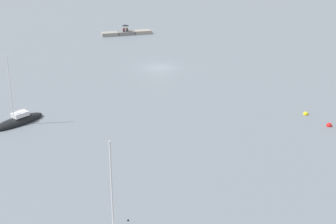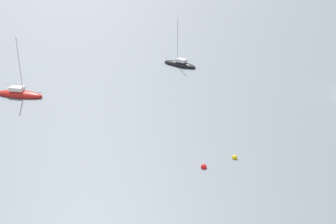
% 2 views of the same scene
% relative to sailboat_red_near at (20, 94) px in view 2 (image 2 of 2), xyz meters
% --- Properties ---
extents(sailboat_red_near, '(5.00, 6.19, 7.98)m').
position_rel_sailboat_red_near_xyz_m(sailboat_red_near, '(0.00, 0.00, 0.00)').
color(sailboat_red_near, red).
rests_on(sailboat_red_near, ground_plane).
extents(sailboat_black_mid, '(5.74, 4.52, 7.47)m').
position_rel_sailboat_red_near_xyz_m(sailboat_black_mid, '(4.98, -24.07, -0.02)').
color(sailboat_black_mid, black).
rests_on(sailboat_black_mid, ground_plane).
extents(mooring_buoy_near, '(0.51, 0.51, 0.51)m').
position_rel_sailboat_red_near_xyz_m(mooring_buoy_near, '(-24.33, -17.80, -0.22)').
color(mooring_buoy_near, yellow).
rests_on(mooring_buoy_near, ground_plane).
extents(mooring_buoy_far, '(0.55, 0.55, 0.55)m').
position_rel_sailboat_red_near_xyz_m(mooring_buoy_far, '(-24.91, -14.32, -0.21)').
color(mooring_buoy_far, red).
rests_on(mooring_buoy_far, ground_plane).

